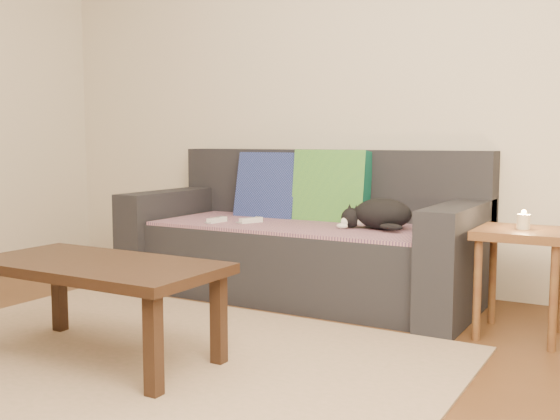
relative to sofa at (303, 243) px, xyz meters
The scene contains 13 objects.
ground 1.60m from the sofa, 90.00° to the right, with size 4.50×4.50×0.00m, color brown.
back_wall 1.08m from the sofa, 90.00° to the left, with size 4.50×0.04×2.60m, color beige.
sofa is the anchor object (origin of this frame).
throw_blanket 0.15m from the sofa, 90.00° to the right, with size 1.66×0.74×0.02m, color #462C52.
cushion_navy 0.50m from the sofa, 153.98° to the left, with size 0.43×0.11×0.43m, color navy.
cushion_green 0.38m from the sofa, 58.74° to the left, with size 0.48×0.12×0.48m, color #0C4D3E.
cat 0.56m from the sofa, ahead, with size 0.43×0.34×0.17m.
wii_remote_a 0.54m from the sofa, 147.65° to the right, with size 0.15×0.04×0.03m, color white.
wii_remote_b 0.35m from the sofa, 143.71° to the right, with size 0.15×0.04×0.03m, color white.
side_table 1.33m from the sofa, 11.23° to the right, with size 0.41×0.41×0.52m.
candle 1.35m from the sofa, 11.23° to the right, with size 0.06×0.06×0.09m.
rug 1.45m from the sofa, 90.00° to the right, with size 2.50×1.80×0.01m, color tan.
coffee_table 1.52m from the sofa, 96.72° to the right, with size 1.07×0.53×0.43m.
Camera 1 is at (1.82, -1.89, 0.93)m, focal length 42.00 mm.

